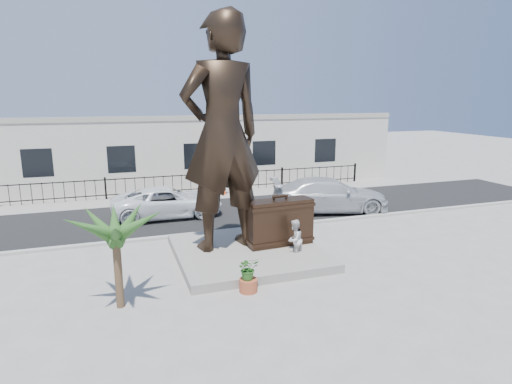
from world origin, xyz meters
TOP-DOWN VIEW (x-y plane):
  - ground at (0.00, 0.00)m, footprint 100.00×100.00m
  - street at (0.00, 8.00)m, footprint 40.00×7.00m
  - curb at (0.00, 4.50)m, footprint 40.00×0.25m
  - far_sidewalk at (0.00, 12.00)m, footprint 40.00×2.50m
  - plinth at (-0.50, 1.50)m, footprint 5.20×5.20m
  - fence at (0.00, 12.80)m, footprint 22.00×0.10m
  - building at (0.00, 17.00)m, footprint 28.00×7.00m
  - statue at (-1.28, 1.99)m, footprint 3.38×2.54m
  - suitcase at (0.79, 1.53)m, footprint 2.52×0.94m
  - tourist at (1.01, 0.65)m, footprint 0.91×0.88m
  - car_white at (-2.61, 7.86)m, footprint 5.38×2.53m
  - car_silver at (5.44, 6.21)m, footprint 6.39×3.80m
  - worker at (1.24, 11.71)m, footprint 1.05×0.64m
  - palm_tree at (-5.11, -1.13)m, footprint 1.80×1.80m
  - planter at (-1.40, -1.37)m, footprint 0.56×0.56m
  - shrub at (-1.40, -1.37)m, footprint 0.64×0.55m

SIDE VIEW (x-z plane):
  - ground at x=0.00m, z-range 0.00..0.00m
  - palm_tree at x=-5.11m, z-range -1.60..1.60m
  - street at x=0.00m, z-range 0.00..0.01m
  - far_sidewalk at x=0.00m, z-range 0.00..0.02m
  - curb at x=0.00m, z-range 0.00..0.12m
  - plinth at x=-0.50m, z-range 0.00..0.30m
  - planter at x=-1.40m, z-range 0.00..0.40m
  - fence at x=0.00m, z-range 0.00..1.20m
  - tourist at x=1.01m, z-range 0.00..1.48m
  - shrub at x=-1.40m, z-range 0.40..1.10m
  - car_white at x=-2.61m, z-range 0.01..1.50m
  - worker at x=1.24m, z-range 0.02..1.59m
  - car_silver at x=5.44m, z-range 0.01..1.75m
  - suitcase at x=0.79m, z-range 0.30..2.05m
  - building at x=0.00m, z-range 0.00..4.40m
  - statue at x=-1.28m, z-range 0.30..8.69m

